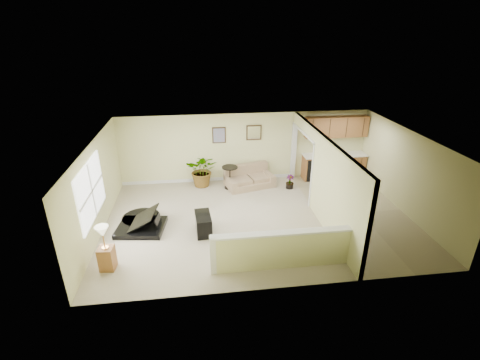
{
  "coord_description": "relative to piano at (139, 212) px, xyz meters",
  "views": [
    {
      "loc": [
        -1.71,
        -8.87,
        5.32
      ],
      "look_at": [
        -0.53,
        0.4,
        1.13
      ],
      "focal_mm": 26.0,
      "sensor_mm": 36.0,
      "label": 1
    }
  ],
  "objects": [
    {
      "name": "floor",
      "position": [
        3.46,
        0.03,
        -0.51
      ],
      "size": [
        9.0,
        9.0,
        0.0
      ],
      "primitive_type": "plane",
      "color": "tan",
      "rests_on": "ground"
    },
    {
      "name": "small_plant",
      "position": [
        4.91,
        2.01,
        -0.3
      ],
      "size": [
        0.36,
        0.36,
        0.5
      ],
      "color": "black",
      "rests_on": "floor"
    },
    {
      "name": "pony_half_wall",
      "position": [
        3.53,
        -2.27,
        0.01
      ],
      "size": [
        3.42,
        0.22,
        1.0
      ],
      "color": "beige",
      "rests_on": "floor"
    },
    {
      "name": "back_wall",
      "position": [
        3.46,
        3.03,
        0.74
      ],
      "size": [
        9.0,
        0.04,
        2.5
      ],
      "primitive_type": "cube",
      "color": "beige",
      "rests_on": "floor"
    },
    {
      "name": "palm_plant",
      "position": [
        1.87,
        2.62,
        0.08
      ],
      "size": [
        1.26,
        1.15,
        1.21
      ],
      "color": "black",
      "rests_on": "floor"
    },
    {
      "name": "ceiling",
      "position": [
        3.46,
        0.03,
        1.99
      ],
      "size": [
        9.0,
        6.0,
        0.04
      ],
      "primitive_type": "cube",
      "color": "white",
      "rests_on": "back_wall"
    },
    {
      "name": "loveseat",
      "position": [
        3.52,
        2.42,
        -0.15
      ],
      "size": [
        1.89,
        1.34,
        0.95
      ],
      "rotation": [
        0.0,
        0.0,
        0.25
      ],
      "color": "tan",
      "rests_on": "floor"
    },
    {
      "name": "kitchen_cabinets",
      "position": [
        6.65,
        2.76,
        0.36
      ],
      "size": [
        2.36,
        0.65,
        2.33
      ],
      "color": "brown",
      "rests_on": "floor"
    },
    {
      "name": "piano",
      "position": [
        0.0,
        0.0,
        0.0
      ],
      "size": [
        1.64,
        1.68,
        1.23
      ],
      "rotation": [
        0.0,
        0.0,
        -0.13
      ],
      "color": "black",
      "rests_on": "floor"
    },
    {
      "name": "lamp_stand",
      "position": [
        -0.52,
        -1.79,
        -0.02
      ],
      "size": [
        0.38,
        0.38,
        1.16
      ],
      "color": "brown",
      "rests_on": "floor"
    },
    {
      "name": "left_wall",
      "position": [
        -1.04,
        0.03,
        0.74
      ],
      "size": [
        0.04,
        6.0,
        2.5
      ],
      "primitive_type": "cube",
      "color": "beige",
      "rests_on": "floor"
    },
    {
      "name": "wall_mirror",
      "position": [
        3.76,
        3.0,
        1.29
      ],
      "size": [
        0.55,
        0.04,
        0.55
      ],
      "color": "#362513",
      "rests_on": "back_wall"
    },
    {
      "name": "front_wall",
      "position": [
        3.46,
        -2.97,
        0.74
      ],
      "size": [
        9.0,
        0.04,
        2.5
      ],
      "primitive_type": "cube",
      "color": "beige",
      "rests_on": "floor"
    },
    {
      "name": "accent_table",
      "position": [
        2.81,
        2.31,
        0.0
      ],
      "size": [
        0.55,
        0.55,
        0.8
      ],
      "color": "black",
      "rests_on": "floor"
    },
    {
      "name": "interior_partition",
      "position": [
        5.26,
        0.28,
        0.71
      ],
      "size": [
        0.18,
        5.99,
        2.5
      ],
      "color": "beige",
      "rests_on": "floor"
    },
    {
      "name": "kitchen_vinyl",
      "position": [
        6.61,
        0.03,
        -0.51
      ],
      "size": [
        2.7,
        6.0,
        0.01
      ],
      "primitive_type": "cube",
      "color": "tan",
      "rests_on": "floor"
    },
    {
      "name": "piano_bench",
      "position": [
        1.78,
        -0.49,
        -0.24
      ],
      "size": [
        0.47,
        0.84,
        0.55
      ],
      "primitive_type": "cube",
      "rotation": [
        0.0,
        0.0,
        0.07
      ],
      "color": "black",
      "rests_on": "floor"
    },
    {
      "name": "left_window",
      "position": [
        -1.03,
        -0.47,
        0.94
      ],
      "size": [
        0.05,
        2.15,
        1.45
      ],
      "primitive_type": "cube",
      "color": "white",
      "rests_on": "left_wall"
    },
    {
      "name": "right_wall",
      "position": [
        7.96,
        0.03,
        0.74
      ],
      "size": [
        0.04,
        6.0,
        2.5
      ],
      "primitive_type": "cube",
      "color": "beige",
      "rests_on": "floor"
    },
    {
      "name": "wall_art_left",
      "position": [
        2.51,
        3.0,
        1.24
      ],
      "size": [
        0.48,
        0.04,
        0.58
      ],
      "color": "#362513",
      "rests_on": "back_wall"
    }
  ]
}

